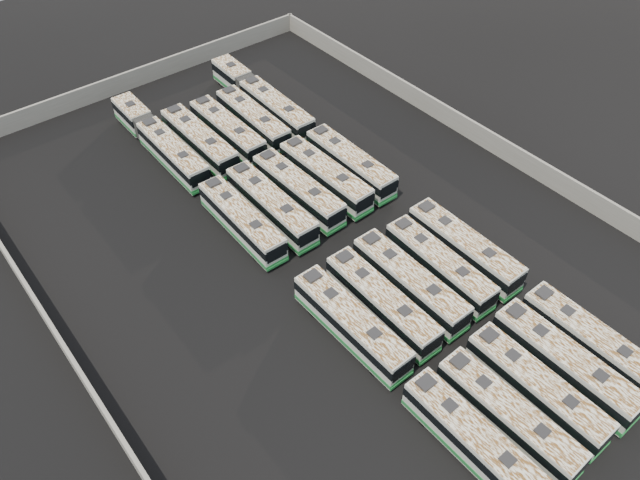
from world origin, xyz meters
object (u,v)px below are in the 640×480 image
(bus_midback_right, at_px, (325,176))
(bus_back_far_right, at_px, (261,98))
(bus_midfront_right, at_px, (439,265))
(bus_midback_center, at_px, (298,190))
(bus_midfront_far_right, at_px, (464,248))
(bus_midback_far_left, at_px, (242,221))
(bus_front_right, at_px, (565,363))
(bus_midback_far_right, at_px, (350,163))
(bus_front_left, at_px, (508,416))
(bus_front_far_right, at_px, (590,341))
(bus_midback_left, at_px, (271,206))
(bus_front_far_left, at_px, (474,442))
(bus_midfront_far_left, at_px, (351,324))
(bus_midfront_left, at_px, (382,303))
(bus_back_far_left, at_px, (159,140))
(bus_midfront_center, at_px, (410,283))
(bus_front_center, at_px, (536,388))
(bus_back_left, at_px, (200,141))
(bus_back_right, at_px, (253,120))
(bus_back_center, at_px, (228,131))

(bus_midback_right, relative_size, bus_back_far_right, 0.65)
(bus_midfront_right, height_order, bus_midback_center, bus_midback_center)
(bus_midback_center, bearing_deg, bus_back_far_right, 65.65)
(bus_midfront_far_right, distance_m, bus_midback_far_left, 19.40)
(bus_front_right, bearing_deg, bus_midback_far_right, 82.79)
(bus_midback_center, relative_size, bus_back_far_right, 0.64)
(bus_front_left, distance_m, bus_midback_far_left, 27.26)
(bus_front_far_right, relative_size, bus_back_far_right, 0.63)
(bus_midback_left, relative_size, bus_back_far_right, 0.65)
(bus_front_far_left, relative_size, bus_midfront_right, 1.01)
(bus_midfront_far_right, xyz_separation_m, bus_midback_far_right, (0.07, 14.76, -0.01))
(bus_front_left, bearing_deg, bus_midfront_far_left, 102.86)
(bus_front_far_right, height_order, bus_midfront_far_right, bus_midfront_far_right)
(bus_midfront_left, distance_m, bus_back_far_left, 30.11)
(bus_midfront_left, distance_m, bus_midback_center, 15.14)
(bus_midfront_center, distance_m, bus_back_far_left, 30.50)
(bus_midback_left, relative_size, bus_midback_center, 1.01)
(bus_front_center, distance_m, bus_midfront_far_right, 13.86)
(bus_midback_far_left, bearing_deg, bus_back_left, 76.56)
(bus_front_far_left, relative_size, bus_midback_far_left, 1.00)
(bus_front_far_right, relative_size, bus_back_right, 0.98)
(bus_midfront_far_right, bearing_deg, bus_midfront_left, -179.65)
(bus_midfront_left, xyz_separation_m, bus_back_right, (6.42, 26.95, -0.01))
(bus_midfront_left, height_order, bus_back_center, same)
(bus_front_left, relative_size, bus_front_right, 0.96)
(bus_front_right, relative_size, bus_midback_left, 1.00)
(bus_front_left, height_order, bus_midback_far_left, bus_midback_far_left)
(bus_front_right, distance_m, bus_back_center, 39.40)
(bus_midfront_right, bearing_deg, bus_midback_center, 103.75)
(bus_midback_left, distance_m, bus_midback_right, 6.48)
(bus_front_right, height_order, bus_midfront_far_left, bus_front_right)
(bus_front_left, relative_size, bus_midback_center, 0.98)
(bus_front_right, distance_m, bus_midfront_center, 12.83)
(bus_midfront_left, bearing_deg, bus_front_far_left, -104.14)
(bus_front_far_right, distance_m, bus_midback_right, 27.27)
(bus_front_far_right, bearing_deg, bus_midfront_center, 116.95)
(bus_front_left, xyz_separation_m, bus_midfront_right, (6.46, 12.38, -0.00))
(bus_front_far_left, xyz_separation_m, bus_back_far_right, (12.81, 42.18, 0.02))
(bus_front_right, distance_m, bus_midback_far_right, 27.30)
(bus_front_far_right, height_order, bus_midfront_left, bus_midfront_left)
(bus_front_center, xyz_separation_m, bus_midback_far_left, (-6.41, 26.95, 0.01))
(bus_front_left, height_order, bus_back_center, bus_back_center)
(bus_midback_far_right, bearing_deg, bus_front_far_right, -90.04)
(bus_back_left, xyz_separation_m, bus_back_center, (3.25, -0.22, -0.04))
(bus_midfront_center, relative_size, bus_back_left, 0.99)
(bus_front_far_right, bearing_deg, bus_back_center, 98.88)
(bus_midback_right, bearing_deg, bus_midfront_left, -114.66)
(bus_front_left, xyz_separation_m, bus_midback_far_left, (-3.20, 27.08, 0.02))
(bus_back_center, xyz_separation_m, bus_back_right, (3.19, 0.01, -0.01))
(bus_midfront_far_left, bearing_deg, bus_midback_far_left, 89.72)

